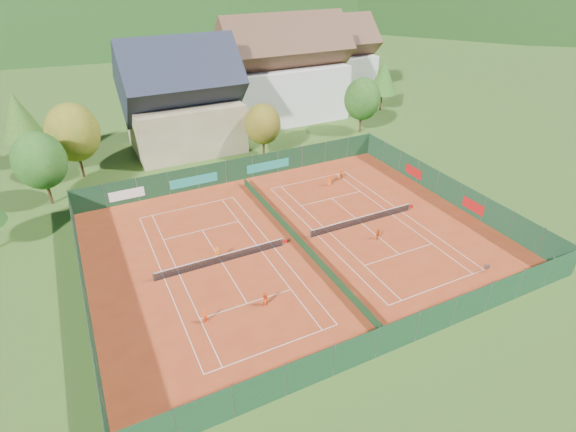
# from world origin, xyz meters

# --- Properties ---
(ground) EXTENTS (600.00, 600.00, 0.00)m
(ground) POSITION_xyz_m (0.00, 0.00, -0.02)
(ground) COLOR #2D4F18
(ground) RESTS_ON ground
(clay_pad) EXTENTS (40.00, 32.00, 0.01)m
(clay_pad) POSITION_xyz_m (0.00, 0.00, 0.01)
(clay_pad) COLOR #A13617
(clay_pad) RESTS_ON ground
(court_markings_left) EXTENTS (11.03, 23.83, 0.00)m
(court_markings_left) POSITION_xyz_m (-8.00, 0.00, 0.01)
(court_markings_left) COLOR white
(court_markings_left) RESTS_ON ground
(court_markings_right) EXTENTS (11.03, 23.83, 0.00)m
(court_markings_right) POSITION_xyz_m (8.00, 0.00, 0.01)
(court_markings_right) COLOR white
(court_markings_right) RESTS_ON ground
(tennis_net_left) EXTENTS (13.30, 0.10, 1.02)m
(tennis_net_left) POSITION_xyz_m (-7.85, 0.00, 0.51)
(tennis_net_left) COLOR #59595B
(tennis_net_left) RESTS_ON ground
(tennis_net_right) EXTENTS (13.30, 0.10, 1.02)m
(tennis_net_right) POSITION_xyz_m (8.15, 0.00, 0.51)
(tennis_net_right) COLOR #59595B
(tennis_net_right) RESTS_ON ground
(court_divider) EXTENTS (0.03, 28.80, 1.00)m
(court_divider) POSITION_xyz_m (0.00, 0.00, 0.50)
(court_divider) COLOR #133519
(court_divider) RESTS_ON ground
(fence_north) EXTENTS (40.00, 0.10, 3.00)m
(fence_north) POSITION_xyz_m (-0.46, 15.99, 1.47)
(fence_north) COLOR #12321B
(fence_north) RESTS_ON ground
(fence_south) EXTENTS (40.00, 0.04, 3.00)m
(fence_south) POSITION_xyz_m (0.00, -16.00, 1.50)
(fence_south) COLOR #153A1F
(fence_south) RESTS_ON ground
(fence_west) EXTENTS (0.04, 32.00, 3.00)m
(fence_west) POSITION_xyz_m (-20.00, 0.00, 1.50)
(fence_west) COLOR #14371F
(fence_west) RESTS_ON ground
(fence_east) EXTENTS (0.09, 32.00, 3.00)m
(fence_east) POSITION_xyz_m (20.00, 0.05, 1.48)
(fence_east) COLOR #153C21
(fence_east) RESTS_ON ground
(chalet) EXTENTS (16.20, 12.00, 16.00)m
(chalet) POSITION_xyz_m (-3.00, 30.00, 6.62)
(chalet) COLOR tan
(chalet) RESTS_ON ground
(hotel_block_a) EXTENTS (21.60, 11.00, 17.25)m
(hotel_block_a) POSITION_xyz_m (16.00, 36.00, 7.38)
(hotel_block_a) COLOR silver
(hotel_block_a) RESTS_ON ground
(hotel_block_b) EXTENTS (17.28, 10.00, 15.50)m
(hotel_block_b) POSITION_xyz_m (30.00, 44.00, 6.62)
(hotel_block_b) COLOR silver
(hotel_block_b) RESTS_ON ground
(tree_west_front) EXTENTS (5.72, 5.72, 8.69)m
(tree_west_front) POSITION_xyz_m (-22.00, 20.00, 5.39)
(tree_west_front) COLOR #462F19
(tree_west_front) RESTS_ON ground
(tree_west_mid) EXTENTS (6.44, 6.44, 9.78)m
(tree_west_mid) POSITION_xyz_m (-18.00, 26.00, 6.07)
(tree_west_mid) COLOR #412E17
(tree_west_mid) RESTS_ON ground
(tree_west_back) EXTENTS (5.60, 5.60, 10.00)m
(tree_west_back) POSITION_xyz_m (-24.00, 34.00, 6.74)
(tree_west_back) COLOR #492A1A
(tree_west_back) RESTS_ON ground
(tree_center) EXTENTS (5.01, 5.01, 7.60)m
(tree_center) POSITION_xyz_m (6.00, 22.00, 4.72)
(tree_center) COLOR #452C18
(tree_center) RESTS_ON ground
(tree_east_front) EXTENTS (5.72, 5.72, 8.69)m
(tree_east_front) POSITION_xyz_m (24.00, 24.00, 5.39)
(tree_east_front) COLOR #49301A
(tree_east_front) RESTS_ON ground
(tree_east_mid) EXTENTS (5.04, 5.04, 9.00)m
(tree_east_mid) POSITION_xyz_m (34.00, 32.00, 6.06)
(tree_east_mid) COLOR #412C17
(tree_east_mid) RESTS_ON ground
(tree_east_back) EXTENTS (7.15, 7.15, 10.86)m
(tree_east_back) POSITION_xyz_m (26.00, 40.00, 6.74)
(tree_east_back) COLOR #442C18
(tree_east_back) RESTS_ON ground
(mountain_backdrop) EXTENTS (820.00, 530.00, 242.00)m
(mountain_backdrop) POSITION_xyz_m (28.54, 233.48, -39.64)
(mountain_backdrop) COLOR black
(mountain_backdrop) RESTS_ON ground
(ball_hopper) EXTENTS (0.34, 0.34, 0.80)m
(ball_hopper) POSITION_xyz_m (13.38, -12.16, 0.56)
(ball_hopper) COLOR slate
(ball_hopper) RESTS_ON ground
(loose_ball_0) EXTENTS (0.07, 0.07, 0.07)m
(loose_ball_0) POSITION_xyz_m (-8.85, -6.15, 0.03)
(loose_ball_0) COLOR #CCD833
(loose_ball_0) RESTS_ON ground
(loose_ball_1) EXTENTS (0.07, 0.07, 0.07)m
(loose_ball_1) POSITION_xyz_m (5.71, -8.89, 0.03)
(loose_ball_1) COLOR #CCD833
(loose_ball_1) RESTS_ON ground
(loose_ball_2) EXTENTS (0.07, 0.07, 0.07)m
(loose_ball_2) POSITION_xyz_m (2.95, 2.85, 0.03)
(loose_ball_2) COLOR #CCD833
(loose_ball_2) RESTS_ON ground
(loose_ball_3) EXTENTS (0.07, 0.07, 0.07)m
(loose_ball_3) POSITION_xyz_m (-1.23, 8.44, 0.03)
(loose_ball_3) COLOR #CCD833
(loose_ball_3) RESTS_ON ground
(player_left_near) EXTENTS (0.56, 0.47, 1.30)m
(player_left_near) POSITION_xyz_m (-11.81, -7.07, 0.65)
(player_left_near) COLOR #EE4A15
(player_left_near) RESTS_ON ground
(player_left_mid) EXTENTS (0.73, 0.59, 1.40)m
(player_left_mid) POSITION_xyz_m (-6.71, -7.40, 0.70)
(player_left_mid) COLOR #F04C15
(player_left_mid) RESTS_ON ground
(player_left_far) EXTENTS (1.10, 0.79, 1.53)m
(player_left_far) POSITION_xyz_m (-8.23, 0.51, 0.76)
(player_left_far) COLOR orange
(player_left_far) RESTS_ON ground
(player_right_near) EXTENTS (0.79, 0.60, 1.25)m
(player_right_near) POSITION_xyz_m (7.63, -3.27, 0.62)
(player_right_near) COLOR #DE5413
(player_right_near) RESTS_ON ground
(player_right_far_a) EXTENTS (0.86, 0.79, 1.48)m
(player_right_far_a) POSITION_xyz_m (9.51, 9.43, 0.74)
(player_right_far_a) COLOR #F65E15
(player_right_far_a) RESTS_ON ground
(player_right_far_b) EXTENTS (1.14, 1.10, 1.30)m
(player_right_far_b) POSITION_xyz_m (11.86, 10.39, 0.65)
(player_right_far_b) COLOR orange
(player_right_far_b) RESTS_ON ground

